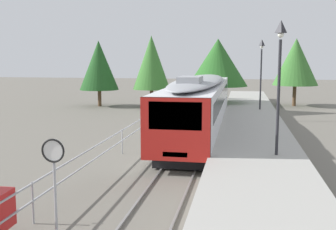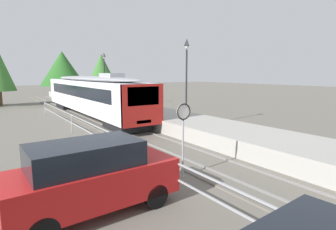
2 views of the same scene
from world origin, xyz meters
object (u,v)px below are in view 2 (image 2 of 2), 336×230
object	(u,v)px
platform_lamp_mid_platform	(187,62)
platform_lamp_far_end	(104,67)
speed_limit_sign	(183,122)
commuter_train	(91,93)
parked_suv_red	(92,176)

from	to	relation	value
platform_lamp_mid_platform	platform_lamp_far_end	world-z (taller)	same
platform_lamp_far_end	speed_limit_sign	xyz separation A→B (m)	(-6.00, -22.90, -2.50)
commuter_train	platform_lamp_mid_platform	distance (m)	9.68
platform_lamp_mid_platform	platform_lamp_far_end	xyz separation A→B (m)	(0.00, 15.42, 0.00)
commuter_train	platform_lamp_far_end	size ratio (longest dim) A/B	3.57
commuter_train	speed_limit_sign	distance (m)	16.07
platform_lamp_far_end	parked_suv_red	size ratio (longest dim) A/B	1.15
commuter_train	platform_lamp_far_end	bearing A→B (deg)	60.10
platform_lamp_far_end	parked_suv_red	distance (m)	25.66
platform_lamp_far_end	speed_limit_sign	size ratio (longest dim) A/B	1.91
speed_limit_sign	parked_suv_red	size ratio (longest dim) A/B	0.60
commuter_train	platform_lamp_far_end	distance (m)	8.40
platform_lamp_far_end	parked_suv_red	world-z (taller)	platform_lamp_far_end
platform_lamp_far_end	commuter_train	bearing A→B (deg)	-119.90
commuter_train	parked_suv_red	size ratio (longest dim) A/B	4.10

